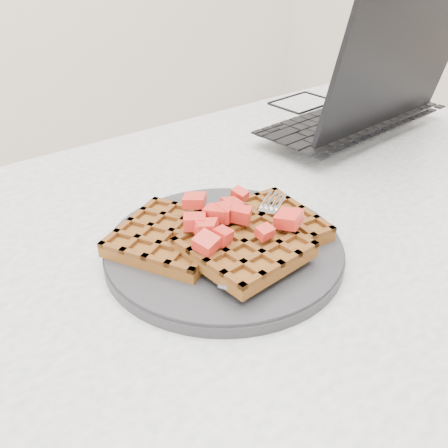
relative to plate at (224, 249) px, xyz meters
name	(u,v)px	position (x,y,z in m)	size (l,w,h in m)	color
table	(264,315)	(0.06, -0.01, -0.12)	(1.20, 0.80, 0.75)	silver
plate	(224,249)	(0.00, 0.00, 0.00)	(0.26, 0.26, 0.02)	#252528
waffles	(226,235)	(0.00, 0.00, 0.02)	(0.23, 0.21, 0.03)	brown
strawberry_pile	(224,213)	(0.00, 0.00, 0.05)	(0.15, 0.15, 0.02)	#A80D08
fork	(259,239)	(0.03, -0.03, 0.02)	(0.02, 0.18, 0.02)	silver
laptop	(341,107)	(0.40, 0.18, 0.03)	(0.37, 0.28, 0.24)	black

